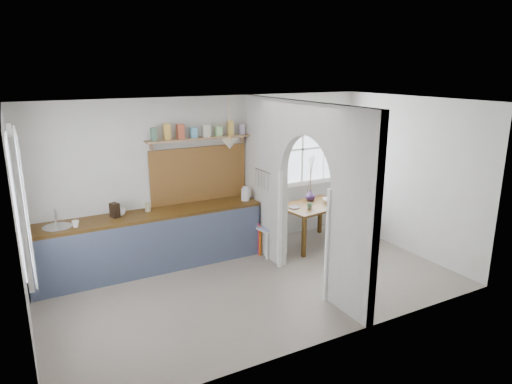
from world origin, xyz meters
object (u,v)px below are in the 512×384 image
chair_left (269,225)px  kettle (246,193)px  chair_right (355,210)px  vase (310,195)px  dining_table (313,224)px

chair_left → kettle: bearing=-140.6°
chair_right → kettle: kettle is taller
kettle → vase: 1.30m
chair_left → chair_right: 1.79m
dining_table → vase: vase is taller
chair_left → chair_right: bearing=78.5°
chair_left → chair_right: size_ratio=0.97×
dining_table → chair_right: chair_right is taller
kettle → vase: bearing=8.6°
chair_left → vase: (0.98, 0.22, 0.33)m
dining_table → chair_left: size_ratio=1.19×
chair_left → kettle: 0.66m
dining_table → vase: (0.10, 0.24, 0.46)m
dining_table → chair_left: bearing=169.0°
dining_table → chair_right: size_ratio=1.15×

